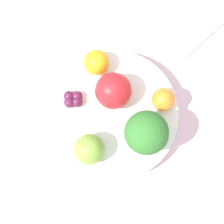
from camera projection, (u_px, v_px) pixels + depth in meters
name	position (u px, v px, depth m)	size (l,w,h in m)	color
ground_plane	(112.00, 120.00, 0.61)	(6.00, 6.00, 0.00)	gray
table_surface	(112.00, 118.00, 0.60)	(1.20, 1.20, 0.02)	silver
bowl	(112.00, 115.00, 0.58)	(0.20, 0.20, 0.03)	white
broccoli	(146.00, 133.00, 0.51)	(0.06, 0.06, 0.08)	#8CB76B
apple_red	(89.00, 149.00, 0.53)	(0.04, 0.04, 0.04)	olive
apple_green	(113.00, 91.00, 0.54)	(0.05, 0.05, 0.05)	red
orange_front	(96.00, 63.00, 0.56)	(0.04, 0.04, 0.04)	orange
orange_back	(163.00, 99.00, 0.55)	(0.03, 0.03, 0.03)	orange
grape_cluster	(73.00, 99.00, 0.56)	(0.03, 0.03, 0.02)	#511938
napkin	(177.00, 3.00, 0.63)	(0.12, 0.16, 0.01)	white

